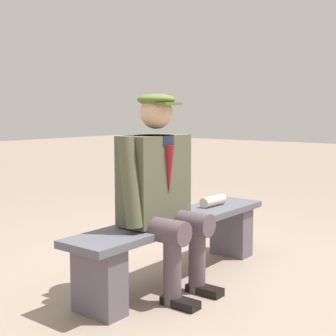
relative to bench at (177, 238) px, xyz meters
name	(u,v)px	position (x,y,z in m)	size (l,w,h in m)	color
ground_plane	(177,279)	(0.00, 0.00, -0.29)	(30.00, 30.00, 0.00)	gray
bench	(177,238)	(0.00, 0.00, 0.00)	(1.83, 0.36, 0.44)	#565661
seated_man	(161,186)	(0.24, 0.05, 0.40)	(0.64, 0.56, 1.27)	#53543D
rolled_magazine	(213,201)	(-0.49, -0.02, 0.19)	(0.08, 0.08, 0.25)	beige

